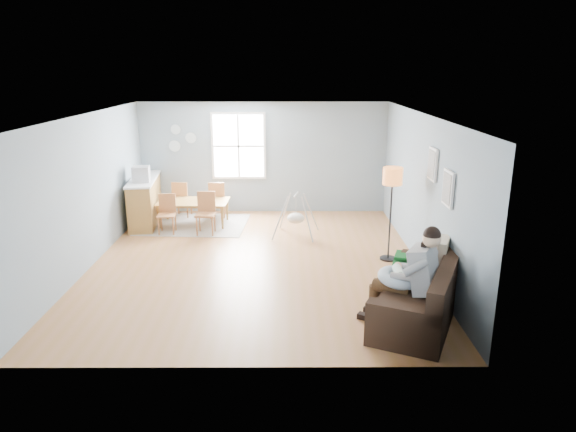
{
  "coord_description": "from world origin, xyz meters",
  "views": [
    {
      "loc": [
        0.55,
        -8.94,
        3.49
      ],
      "look_at": [
        0.58,
        -0.39,
        1.0
      ],
      "focal_mm": 32.0,
      "sensor_mm": 36.0,
      "label": 1
    }
  ],
  "objects_px": {
    "storage_cube": "(428,290)",
    "baby_swing": "(296,217)",
    "floor_lamp": "(392,184)",
    "chair_ne": "(217,198)",
    "sofa": "(423,297)",
    "counter": "(145,200)",
    "toddler": "(422,262)",
    "chair_sw": "(167,211)",
    "dining_table": "(194,213)",
    "monitor": "(141,174)",
    "father": "(411,273)",
    "chair_nw": "(181,197)",
    "chair_se": "(206,210)"
  },
  "relations": [
    {
      "from": "dining_table",
      "to": "monitor",
      "type": "bearing_deg",
      "value": -167.3
    },
    {
      "from": "father",
      "to": "toddler",
      "type": "xyz_separation_m",
      "value": [
        0.27,
        0.45,
        -0.02
      ]
    },
    {
      "from": "storage_cube",
      "to": "chair_ne",
      "type": "bearing_deg",
      "value": 128.63
    },
    {
      "from": "baby_swing",
      "to": "sofa",
      "type": "bearing_deg",
      "value": -65.13
    },
    {
      "from": "chair_nw",
      "to": "floor_lamp",
      "type": "bearing_deg",
      "value": -32.67
    },
    {
      "from": "chair_sw",
      "to": "chair_nw",
      "type": "relative_size",
      "value": 0.96
    },
    {
      "from": "dining_table",
      "to": "monitor",
      "type": "relative_size",
      "value": 3.96
    },
    {
      "from": "floor_lamp",
      "to": "chair_ne",
      "type": "height_order",
      "value": "floor_lamp"
    },
    {
      "from": "floor_lamp",
      "to": "storage_cube",
      "type": "relative_size",
      "value": 3.24
    },
    {
      "from": "toddler",
      "to": "counter",
      "type": "bearing_deg",
      "value": 139.23
    },
    {
      "from": "father",
      "to": "floor_lamp",
      "type": "xyz_separation_m",
      "value": [
        0.22,
        2.58,
        0.66
      ]
    },
    {
      "from": "storage_cube",
      "to": "baby_swing",
      "type": "bearing_deg",
      "value": 119.76
    },
    {
      "from": "toddler",
      "to": "chair_sw",
      "type": "xyz_separation_m",
      "value": [
        -4.56,
        3.79,
        -0.29
      ]
    },
    {
      "from": "chair_ne",
      "to": "baby_swing",
      "type": "height_order",
      "value": "baby_swing"
    },
    {
      "from": "chair_sw",
      "to": "storage_cube",
      "type": "bearing_deg",
      "value": -37.44
    },
    {
      "from": "chair_sw",
      "to": "counter",
      "type": "height_order",
      "value": "counter"
    },
    {
      "from": "chair_sw",
      "to": "chair_se",
      "type": "xyz_separation_m",
      "value": [
        0.86,
        -0.05,
        0.04
      ]
    },
    {
      "from": "chair_sw",
      "to": "baby_swing",
      "type": "height_order",
      "value": "baby_swing"
    },
    {
      "from": "chair_ne",
      "to": "chair_se",
      "type": "bearing_deg",
      "value": -94.42
    },
    {
      "from": "sofa",
      "to": "dining_table",
      "type": "height_order",
      "value": "sofa"
    },
    {
      "from": "storage_cube",
      "to": "toddler",
      "type": "bearing_deg",
      "value": -134.77
    },
    {
      "from": "sofa",
      "to": "storage_cube",
      "type": "distance_m",
      "value": 0.44
    },
    {
      "from": "chair_ne",
      "to": "counter",
      "type": "distance_m",
      "value": 1.66
    },
    {
      "from": "toddler",
      "to": "baby_swing",
      "type": "height_order",
      "value": "toddler"
    },
    {
      "from": "toddler",
      "to": "chair_sw",
      "type": "height_order",
      "value": "toddler"
    },
    {
      "from": "storage_cube",
      "to": "dining_table",
      "type": "distance_m",
      "value": 5.97
    },
    {
      "from": "sofa",
      "to": "storage_cube",
      "type": "relative_size",
      "value": 4.46
    },
    {
      "from": "sofa",
      "to": "chair_sw",
      "type": "height_order",
      "value": "sofa"
    },
    {
      "from": "chair_ne",
      "to": "counter",
      "type": "height_order",
      "value": "counter"
    },
    {
      "from": "baby_swing",
      "to": "chair_ne",
      "type": "bearing_deg",
      "value": 143.77
    },
    {
      "from": "baby_swing",
      "to": "counter",
      "type": "bearing_deg",
      "value": 164.6
    },
    {
      "from": "storage_cube",
      "to": "chair_ne",
      "type": "xyz_separation_m",
      "value": [
        -3.79,
        4.74,
        0.24
      ]
    },
    {
      "from": "chair_se",
      "to": "chair_nw",
      "type": "height_order",
      "value": "chair_se"
    },
    {
      "from": "chair_nw",
      "to": "chair_ne",
      "type": "bearing_deg",
      "value": -3.73
    },
    {
      "from": "monitor",
      "to": "chair_ne",
      "type": "bearing_deg",
      "value": 26.18
    },
    {
      "from": "storage_cube",
      "to": "dining_table",
      "type": "xyz_separation_m",
      "value": [
        -4.26,
        4.18,
        0.02
      ]
    },
    {
      "from": "father",
      "to": "chair_se",
      "type": "height_order",
      "value": "father"
    },
    {
      "from": "sofa",
      "to": "chair_ne",
      "type": "xyz_separation_m",
      "value": [
        -3.6,
        5.13,
        0.18
      ]
    },
    {
      "from": "father",
      "to": "chair_nw",
      "type": "distance_m",
      "value": 6.87
    },
    {
      "from": "chair_nw",
      "to": "counter",
      "type": "relative_size",
      "value": 0.45
    },
    {
      "from": "chair_ne",
      "to": "baby_swing",
      "type": "xyz_separation_m",
      "value": [
        1.85,
        -1.36,
        -0.09
      ]
    },
    {
      "from": "counter",
      "to": "baby_swing",
      "type": "height_order",
      "value": "counter"
    },
    {
      "from": "chair_nw",
      "to": "chair_ne",
      "type": "distance_m",
      "value": 0.87
    },
    {
      "from": "monitor",
      "to": "chair_sw",
      "type": "bearing_deg",
      "value": -30.4
    },
    {
      "from": "chair_se",
      "to": "sofa",
      "type": "bearing_deg",
      "value": -47.06
    },
    {
      "from": "chair_nw",
      "to": "counter",
      "type": "distance_m",
      "value": 0.88
    },
    {
      "from": "storage_cube",
      "to": "chair_se",
      "type": "relative_size",
      "value": 0.6
    },
    {
      "from": "father",
      "to": "chair_se",
      "type": "bearing_deg",
      "value": 129.31
    },
    {
      "from": "father",
      "to": "dining_table",
      "type": "xyz_separation_m",
      "value": [
        -3.82,
        4.81,
        -0.51
      ]
    },
    {
      "from": "floor_lamp",
      "to": "dining_table",
      "type": "relative_size",
      "value": 1.11
    }
  ]
}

